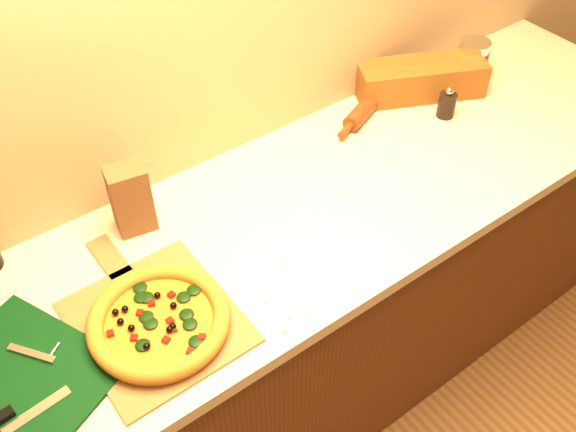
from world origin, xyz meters
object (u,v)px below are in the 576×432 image
object	(u,v)px
pizza_peel	(153,317)
pizza	(159,321)
cutting_board	(28,373)
coffee_canister	(472,60)
rolling_pin	(369,104)
pepper_grinder	(447,104)

from	to	relation	value
pizza_peel	pizza	xyz separation A→B (m)	(0.00, -0.04, 0.02)
cutting_board	coffee_canister	xyz separation A→B (m)	(1.61, 0.22, 0.07)
rolling_pin	coffee_canister	xyz separation A→B (m)	(0.39, -0.06, 0.05)
pizza_peel	pepper_grinder	size ratio (longest dim) A/B	4.89
pepper_grinder	coffee_canister	bearing A→B (deg)	24.92
pizza_peel	rolling_pin	distance (m)	0.99
cutting_board	pepper_grinder	size ratio (longest dim) A/B	4.16
cutting_board	rolling_pin	bearing A→B (deg)	-10.45
pizza_peel	pepper_grinder	xyz separation A→B (m)	(1.11, 0.15, 0.04)
pizza_peel	pepper_grinder	world-z (taller)	pepper_grinder
pizza_peel	coffee_canister	distance (m)	1.36
rolling_pin	pizza	bearing A→B (deg)	-159.41
pizza_peel	cutting_board	distance (m)	0.29
cutting_board	rolling_pin	distance (m)	1.26
pepper_grinder	rolling_pin	xyz separation A→B (m)	(-0.18, 0.16, -0.02)
pizza_peel	pepper_grinder	bearing A→B (deg)	7.40
pizza	cutting_board	world-z (taller)	pizza
pizza	cutting_board	distance (m)	0.29
pizza	rolling_pin	size ratio (longest dim) A/B	0.87
pizza	pepper_grinder	distance (m)	1.13
pizza_peel	rolling_pin	size ratio (longest dim) A/B	1.39
pizza	rolling_pin	world-z (taller)	same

